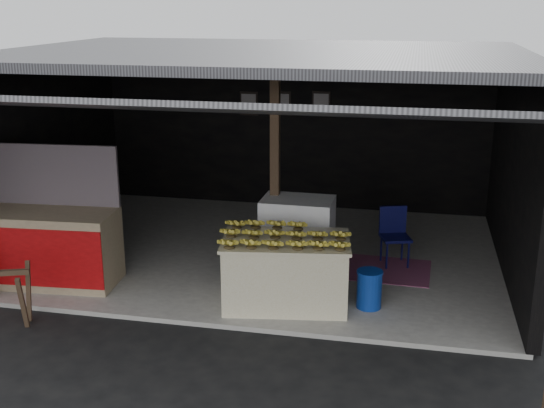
% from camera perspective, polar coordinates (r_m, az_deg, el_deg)
% --- Properties ---
extents(ground, '(80.00, 80.00, 0.00)m').
position_cam_1_polar(ground, '(8.10, -4.65, -10.36)').
color(ground, black).
rests_on(ground, ground).
extents(concrete_slab, '(7.00, 5.00, 0.06)m').
position_cam_1_polar(concrete_slab, '(10.30, -0.71, -4.04)').
color(concrete_slab, gray).
rests_on(concrete_slab, ground).
extents(shophouse, '(7.40, 7.29, 3.02)m').
position_cam_1_polar(shophouse, '(10.07, -0.35, 7.68)').
color(shophouse, black).
rests_on(shophouse, ground).
extents(banana_table, '(1.67, 1.17, 0.85)m').
position_cam_1_polar(banana_table, '(8.38, 1.16, -5.68)').
color(banana_table, silver).
rests_on(banana_table, concrete_slab).
extents(banana_pile, '(1.53, 1.05, 0.17)m').
position_cam_1_polar(banana_pile, '(8.20, 1.18, -2.40)').
color(banana_pile, gold).
rests_on(banana_pile, banana_table).
extents(white_crate, '(0.96, 0.67, 1.06)m').
position_cam_1_polar(white_crate, '(9.29, 2.14, -2.71)').
color(white_crate, white).
rests_on(white_crate, concrete_slab).
extents(neighbor_stall, '(1.80, 0.91, 1.81)m').
position_cam_1_polar(neighbor_stall, '(9.44, -18.09, -3.19)').
color(neighbor_stall, '#998466').
rests_on(neighbor_stall, concrete_slab).
extents(water_barrel, '(0.30, 0.30, 0.45)m').
position_cam_1_polar(water_barrel, '(8.45, 8.14, -7.16)').
color(water_barrel, navy).
rests_on(water_barrel, concrete_slab).
extents(plastic_chair, '(0.49, 0.49, 0.83)m').
position_cam_1_polar(plastic_chair, '(9.80, 10.18, -2.23)').
color(plastic_chair, '#0B0C3D').
rests_on(plastic_chair, concrete_slab).
extents(magenta_rug, '(1.54, 1.06, 0.01)m').
position_cam_1_polar(magenta_rug, '(9.69, 8.65, -5.38)').
color(magenta_rug, '#711958').
rests_on(magenta_rug, concrete_slab).
extents(picture_frames, '(1.62, 0.04, 0.46)m').
position_cam_1_polar(picture_frames, '(12.14, 0.98, 8.41)').
color(picture_frames, black).
rests_on(picture_frames, shophouse).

